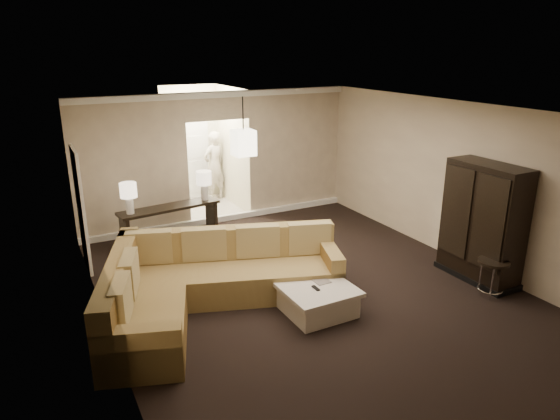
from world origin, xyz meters
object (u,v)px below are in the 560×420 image
console_table (170,221)px  drink_table (493,271)px  sectional_sofa (205,283)px  armoire (482,225)px  person (214,162)px  coffee_table (317,299)px

console_table → drink_table: size_ratio=3.45×
sectional_sofa → armoire: armoire is taller
person → coffee_table: bearing=62.8°
coffee_table → sectional_sofa: bearing=148.6°
sectional_sofa → console_table: 2.75m
armoire → drink_table: bearing=-118.6°
sectional_sofa → armoire: (4.32, -1.13, 0.53)m
sectional_sofa → coffee_table: bearing=-12.5°
console_table → drink_table: bearing=-57.0°
sectional_sofa → coffee_table: (1.38, -0.84, -0.19)m
armoire → drink_table: size_ratio=3.36×
coffee_table → armoire: bearing=-5.6°
sectional_sofa → person: 5.57m
sectional_sofa → coffee_table: sectional_sofa is taller
sectional_sofa → armoire: bearing=4.3°
drink_table → coffee_table: bearing=162.8°
sectional_sofa → person: bearing=86.9°
coffee_table → armoire: 3.04m
sectional_sofa → console_table: (0.27, 2.74, 0.05)m
coffee_table → drink_table: 2.78m
console_table → armoire: bearing=-51.1°
coffee_table → drink_table: bearing=-17.2°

